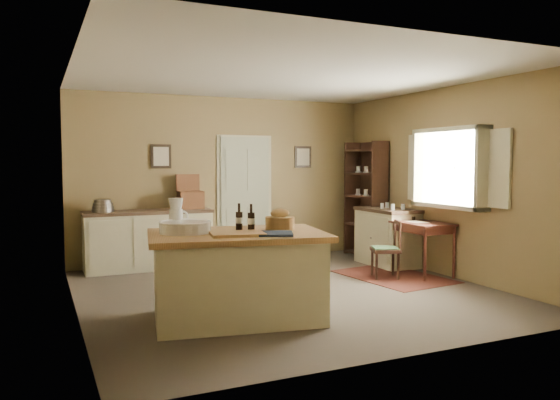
# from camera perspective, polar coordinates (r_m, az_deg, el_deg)

# --- Properties ---
(ground) EXTENTS (5.00, 5.00, 0.00)m
(ground) POSITION_cam_1_polar(r_m,az_deg,el_deg) (6.97, 0.82, -9.55)
(ground) COLOR brown
(ground) RESTS_ON ground
(wall_back) EXTENTS (5.00, 0.10, 2.70)m
(wall_back) POSITION_cam_1_polar(r_m,az_deg,el_deg) (9.11, -5.84, 2.20)
(wall_back) COLOR olive
(wall_back) RESTS_ON ground
(wall_front) EXTENTS (5.00, 0.10, 2.70)m
(wall_front) POSITION_cam_1_polar(r_m,az_deg,el_deg) (4.64, 13.99, 0.38)
(wall_front) COLOR olive
(wall_front) RESTS_ON ground
(wall_left) EXTENTS (0.10, 5.00, 2.70)m
(wall_left) POSITION_cam_1_polar(r_m,az_deg,el_deg) (6.16, -20.75, 1.10)
(wall_left) COLOR olive
(wall_left) RESTS_ON ground
(wall_right) EXTENTS (0.10, 5.00, 2.70)m
(wall_right) POSITION_cam_1_polar(r_m,az_deg,el_deg) (8.16, 16.95, 1.84)
(wall_right) COLOR olive
(wall_right) RESTS_ON ground
(ceiling) EXTENTS (5.00, 5.00, 0.00)m
(ceiling) POSITION_cam_1_polar(r_m,az_deg,el_deg) (6.86, 0.84, 12.94)
(ceiling) COLOR silver
(ceiling) RESTS_ON wall_back
(door) EXTENTS (0.97, 0.06, 2.11)m
(door) POSITION_cam_1_polar(r_m,az_deg,el_deg) (9.21, -3.70, 0.39)
(door) COLOR #ADB295
(door) RESTS_ON ground
(framed_prints) EXTENTS (2.82, 0.02, 0.38)m
(framed_prints) POSITION_cam_1_polar(r_m,az_deg,el_deg) (9.15, -4.62, 4.53)
(framed_prints) COLOR black
(framed_prints) RESTS_ON ground
(window) EXTENTS (0.25, 1.99, 1.12)m
(window) POSITION_cam_1_polar(r_m,az_deg,el_deg) (7.96, 17.51, 3.21)
(window) COLOR beige
(window) RESTS_ON ground
(work_island) EXTENTS (1.96, 1.46, 1.20)m
(work_island) POSITION_cam_1_polar(r_m,az_deg,el_deg) (5.71, -4.57, -7.65)
(work_island) COLOR beige
(work_island) RESTS_ON ground
(sideboard) EXTENTS (1.92, 0.55, 1.18)m
(sideboard) POSITION_cam_1_polar(r_m,az_deg,el_deg) (8.56, -13.51, -3.84)
(sideboard) COLOR beige
(sideboard) RESTS_ON ground
(rug) EXTENTS (1.28, 1.72, 0.01)m
(rug) POSITION_cam_1_polar(r_m,az_deg,el_deg) (8.01, 11.75, -7.83)
(rug) COLOR #442216
(rug) RESTS_ON ground
(writing_desk) EXTENTS (0.59, 0.96, 0.82)m
(writing_desk) POSITION_cam_1_polar(r_m,az_deg,el_deg) (8.17, 14.38, -2.88)
(writing_desk) COLOR #381711
(writing_desk) RESTS_ON ground
(desk_chair) EXTENTS (0.49, 0.49, 0.80)m
(desk_chair) POSITION_cam_1_polar(r_m,az_deg,el_deg) (7.83, 10.93, -5.15)
(desk_chair) COLOR black
(desk_chair) RESTS_ON ground
(right_cabinet) EXTENTS (0.60, 1.07, 0.99)m
(right_cabinet) POSITION_cam_1_polar(r_m,az_deg,el_deg) (8.83, 11.13, -3.73)
(right_cabinet) COLOR beige
(right_cabinet) RESTS_ON ground
(shelving_unit) EXTENTS (0.34, 0.89, 1.98)m
(shelving_unit) POSITION_cam_1_polar(r_m,az_deg,el_deg) (9.51, 9.16, 0.05)
(shelving_unit) COLOR black
(shelving_unit) RESTS_ON ground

